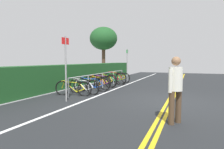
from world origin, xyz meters
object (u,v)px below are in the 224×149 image
bicycle_6 (113,79)px  tree_mid (103,39)px  bike_rack (103,76)px  bicycle_1 (84,87)px  bicycle_2 (92,85)px  bicycle_4 (102,81)px  bicycle_0 (73,88)px  bicycle_7 (115,78)px  sign_post_near (66,63)px  bicycle_5 (106,80)px  sign_post_far (127,62)px  pedestrian (175,86)px  bicycle_8 (119,77)px  bicycle_3 (97,82)px

bicycle_6 → tree_mid: bearing=29.0°
bike_rack → bicycle_1: bearing=-178.5°
bicycle_2 → bicycle_4: bearing=5.3°
bicycle_0 → bicycle_7: size_ratio=0.99×
bicycle_7 → tree_mid: bearing=31.0°
sign_post_near → tree_mid: (11.61, 3.71, 2.15)m
bicycle_4 → tree_mid: 8.97m
bicycle_0 → sign_post_near: size_ratio=0.71×
bicycle_7 → bike_rack: bearing=-178.1°
bike_rack → bicycle_7: size_ratio=3.90×
bicycle_5 → sign_post_far: size_ratio=0.69×
bicycle_6 → bicycle_2: bearing=179.9°
bicycle_4 → pedestrian: 6.69m
bike_rack → bicycle_1: bike_rack is taller
bicycle_2 → bicycle_4: bicycle_4 is taller
bicycle_0 → pedestrian: size_ratio=1.05×
pedestrian → sign_post_near: sign_post_near is taller
bicycle_2 → bicycle_6: bearing=-0.1°
bike_rack → bicycle_6: 1.43m
pedestrian → sign_post_near: 4.13m
pedestrian → sign_post_far: bearing=24.2°
bicycle_8 → tree_mid: tree_mid is taller
bike_rack → bicycle_0: bike_rack is taller
bicycle_4 → bicycle_3: bearing=-178.1°
bicycle_1 → bicycle_3: (1.53, 0.08, 0.02)m
bicycle_0 → bicycle_3: bicycle_3 is taller
bicycle_5 → bicycle_6: bearing=-13.3°
bicycle_1 → bicycle_5: bearing=2.7°
bicycle_1 → bicycle_5: 2.83m
sign_post_near → bicycle_0: bearing=20.7°
bicycle_6 → pedestrian: bearing=-147.5°
bike_rack → bicycle_0: (-2.76, 0.13, -0.31)m
bicycle_2 → bicycle_4: size_ratio=0.97×
bicycle_1 → pedestrian: 5.10m
bicycle_1 → sign_post_far: bearing=-1.8°
bicycle_2 → bicycle_8: size_ratio=1.04×
bicycle_2 → sign_post_near: (-2.42, -0.20, 1.09)m
bicycle_3 → bicycle_1: bearing=-177.1°
bicycle_7 → sign_post_near: sign_post_near is taller
bicycle_6 → sign_post_far: 2.58m
bike_rack → bicycle_8: bike_rack is taller
bicycle_0 → bicycle_4: (2.83, -0.08, 0.03)m
bicycle_2 → bicycle_7: (3.64, 0.17, 0.03)m
bicycle_3 → sign_post_far: 4.54m
bicycle_2 → sign_post_far: 5.35m
bike_rack → bicycle_1: (-2.17, -0.06, -0.30)m
bicycle_2 → sign_post_near: bearing=-175.2°
bike_rack → bicycle_8: bearing=0.6°
bicycle_6 → bicycle_8: bearing=5.2°
bicycle_0 → bicycle_1: 0.62m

